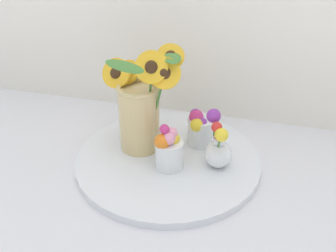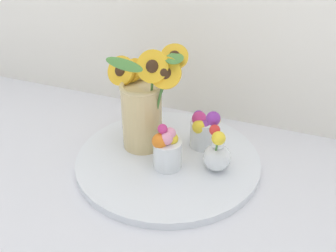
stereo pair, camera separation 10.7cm
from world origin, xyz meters
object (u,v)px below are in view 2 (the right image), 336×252
at_px(vase_small_center, 167,149).
at_px(vase_small_back, 202,130).
at_px(mason_jar_sunflowers, 143,106).
at_px(vase_bulb_right, 216,148).
at_px(serving_tray, 168,160).

distance_m(vase_small_center, vase_small_back, 0.15).
xyz_separation_m(mason_jar_sunflowers, vase_bulb_right, (0.23, -0.03, -0.06)).
height_order(serving_tray, vase_small_center, vase_small_center).
bearing_deg(mason_jar_sunflowers, vase_small_center, -36.68).
relative_size(vase_small_center, vase_small_back, 1.19).
distance_m(mason_jar_sunflowers, vase_small_back, 0.19).
bearing_deg(vase_small_back, vase_small_center, -113.78).
relative_size(vase_bulb_right, vase_small_back, 1.44).
height_order(serving_tray, mason_jar_sunflowers, mason_jar_sunflowers).
xyz_separation_m(mason_jar_sunflowers, vase_small_center, (0.10, -0.08, -0.07)).
bearing_deg(vase_small_center, vase_bulb_right, 18.40).
height_order(vase_small_center, vase_bulb_right, vase_bulb_right).
distance_m(vase_bulb_right, vase_small_back, 0.11).
bearing_deg(serving_tray, mason_jar_sunflowers, 159.41).
bearing_deg(vase_small_back, vase_bulb_right, -53.87).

